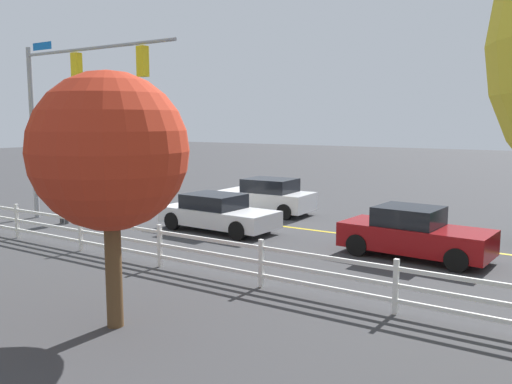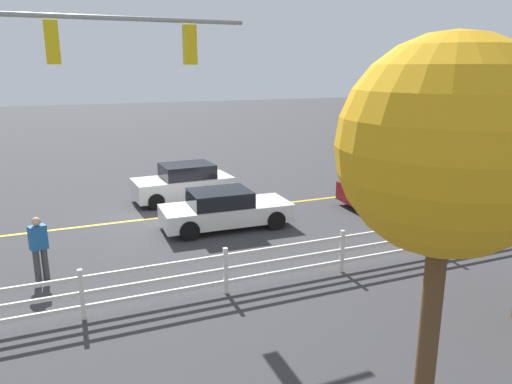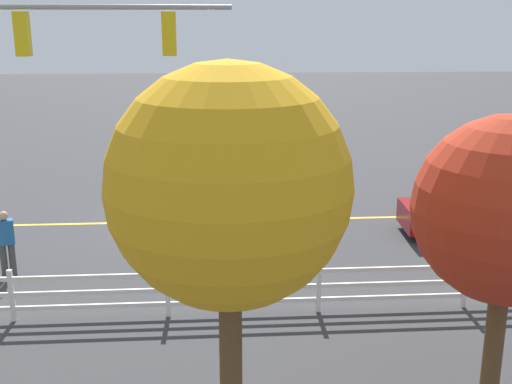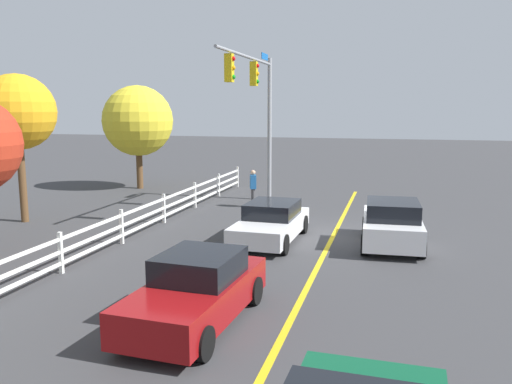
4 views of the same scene
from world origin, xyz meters
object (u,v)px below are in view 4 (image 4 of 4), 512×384
car_1 (197,291)px  pedestrian (253,187)px  tree_0 (17,113)px  car_2 (271,222)px  tree_2 (138,121)px  car_0 (392,224)px

car_1 → pedestrian: bearing=-166.4°
pedestrian → tree_0: size_ratio=0.29×
car_1 → car_2: bearing=-175.9°
car_1 → pedestrian: 12.93m
pedestrian → tree_2: (3.76, 7.58, 2.80)m
pedestrian → tree_2: bearing=133.4°
car_1 → tree_2: tree_2 is taller
car_2 → car_1: bearing=2.5°
tree_2 → car_1: bearing=-149.1°
car_1 → tree_0: 13.10m
car_0 → pedestrian: size_ratio=2.37×
car_0 → car_1: bearing=149.9°
pedestrian → tree_0: tree_0 is taller
car_0 → tree_0: bearing=87.2°
car_2 → pedestrian: (5.69, 2.20, 0.29)m
pedestrian → car_0: bearing=-61.1°
tree_2 → pedestrian: bearing=-116.4°
car_1 → tree_0: bearing=-122.8°
car_0 → car_1: car_0 is taller
car_0 → car_2: car_0 is taller
car_0 → tree_0: (0.02, 14.01, 3.53)m
car_2 → tree_2: tree_2 is taller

